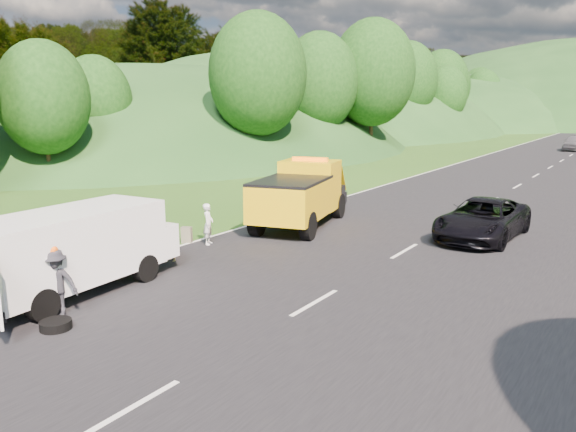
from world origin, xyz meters
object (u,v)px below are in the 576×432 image
Objects in this scene: worker at (59,317)px; tow_truck at (301,194)px; woman at (209,245)px; spare_tire at (56,330)px; white_van at (75,247)px; child at (171,262)px; passing_suv at (481,239)px; suitcase at (187,235)px.

tow_truck is at bearing 59.93° from worker.
woman is 2.12× the size of spare_tire.
white_van is at bearing 132.91° from spare_tire.
passing_suv is (7.47, 8.59, 0.00)m from child.
worker is (1.13, -4.87, 0.00)m from child.
white_van is 2.82m from spare_tire.
white_van is at bearing -106.80° from tow_truck.
child is at bearing -128.91° from passing_suv.
suitcase is 0.86× the size of spare_tire.
spare_tire is at bearing -98.21° from tow_truck.
spare_tire is at bearing -50.99° from white_van.
white_van is 6.02m from woman.
white_van is 5.92× the size of child.
passing_suv is at bearing 1.71° from tow_truck.
white_van is 9.33× the size of spare_tire.
tow_truck is 11.19× the size of suitcase.
woman is at bearing 17.51° from suitcase.
suitcase is at bearing -141.12° from passing_suv.
white_van is 1.23× the size of passing_suv.
woman reaches higher than child.
white_van reaches higher than suitcase.
worker is 0.31× the size of passing_suv.
tow_truck reaches higher than spare_tire.
passing_suv is (8.74, 6.53, -0.30)m from suitcase.
tow_truck reaches higher than suitcase.
tow_truck is 9.62× the size of spare_tire.
woman reaches higher than spare_tire.
woman reaches higher than suitcase.
woman is at bearing 70.09° from worker.
child is at bearing 108.38° from spare_tire.
passing_suv reaches higher than suitcase.
worker reaches higher than woman.
spare_tire is (0.66, -0.52, 0.00)m from worker.
worker is (1.06, -1.33, -1.27)m from white_van.
tow_truck is 7.17m from passing_suv.
passing_suv reaches higher than child.
white_van reaches higher than passing_suv.
worker is at bearing -101.21° from tow_truck.
tow_truck reaches higher than white_van.
white_van is at bearing -76.54° from suitcase.
child is 0.21× the size of passing_suv.
worker is 14.88m from passing_suv.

